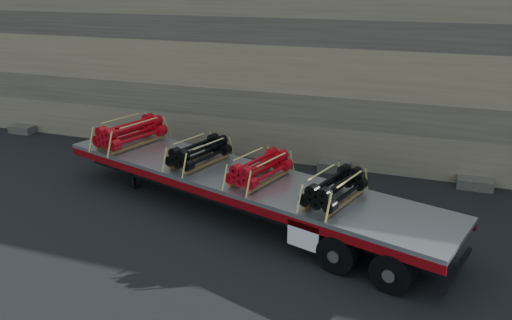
{
  "coord_description": "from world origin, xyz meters",
  "views": [
    {
      "loc": [
        5.1,
        -13.14,
        7.05
      ],
      "look_at": [
        0.23,
        0.67,
        1.63
      ],
      "focal_mm": 35.0,
      "sensor_mm": 36.0,
      "label": 1
    }
  ],
  "objects_px": {
    "bundle_midrear": "(260,169)",
    "bundle_rear": "(335,189)",
    "trailer": "(239,194)",
    "bundle_front": "(131,133)",
    "bundle_midfront": "(199,153)"
  },
  "relations": [
    {
      "from": "bundle_midfront",
      "to": "bundle_front",
      "type": "bearing_deg",
      "value": -180.0
    },
    {
      "from": "bundle_front",
      "to": "bundle_rear",
      "type": "bearing_deg",
      "value": 0.0
    },
    {
      "from": "trailer",
      "to": "bundle_front",
      "type": "bearing_deg",
      "value": -180.0
    },
    {
      "from": "bundle_front",
      "to": "bundle_midrear",
      "type": "xyz_separation_m",
      "value": [
        5.48,
        -1.66,
        -0.07
      ]
    },
    {
      "from": "bundle_midfront",
      "to": "bundle_rear",
      "type": "relative_size",
      "value": 1.01
    },
    {
      "from": "bundle_front",
      "to": "bundle_midrear",
      "type": "distance_m",
      "value": 5.72
    },
    {
      "from": "trailer",
      "to": "bundle_rear",
      "type": "bearing_deg",
      "value": 0.0
    },
    {
      "from": "trailer",
      "to": "bundle_midrear",
      "type": "bearing_deg",
      "value": 0.0
    },
    {
      "from": "bundle_midfront",
      "to": "bundle_rear",
      "type": "bearing_deg",
      "value": 0.0
    },
    {
      "from": "trailer",
      "to": "bundle_front",
      "type": "distance_m",
      "value": 5.05
    },
    {
      "from": "bundle_midrear",
      "to": "bundle_rear",
      "type": "distance_m",
      "value": 2.47
    },
    {
      "from": "bundle_rear",
      "to": "trailer",
      "type": "bearing_deg",
      "value": 180.0
    },
    {
      "from": "bundle_midfront",
      "to": "bundle_midrear",
      "type": "height_order",
      "value": "bundle_midfront"
    },
    {
      "from": "bundle_front",
      "to": "bundle_midfront",
      "type": "relative_size",
      "value": 1.17
    },
    {
      "from": "bundle_midrear",
      "to": "bundle_rear",
      "type": "relative_size",
      "value": 1.0
    }
  ]
}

